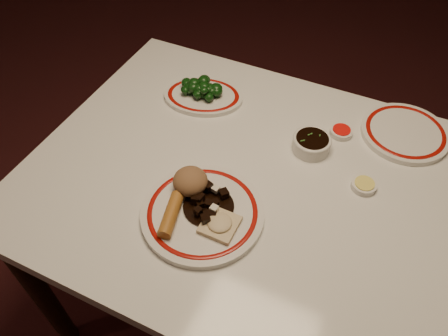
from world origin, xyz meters
TOP-DOWN VIEW (x-y plane):
  - ground at (0.00, 0.00)m, footprint 7.00×7.00m
  - dining_table at (0.00, 0.00)m, footprint 1.20×0.90m
  - main_plate at (-0.08, -0.16)m, footprint 0.35×0.35m
  - rice_mound at (-0.14, -0.11)m, footprint 0.09×0.09m
  - spring_roll at (-0.14, -0.21)m, footprint 0.06×0.12m
  - fried_wonton at (-0.02, -0.18)m, footprint 0.08×0.08m
  - stirfry_heap at (-0.07, -0.15)m, footprint 0.12×0.12m
  - broccoli_plate at (-0.28, 0.23)m, footprint 0.28×0.26m
  - broccoli_pile at (-0.28, 0.23)m, footprint 0.14×0.10m
  - soy_bowl at (0.08, 0.16)m, footprint 0.10×0.10m
  - sweet_sour_dish at (0.14, 0.26)m, footprint 0.06×0.06m
  - mustard_dish at (0.25, 0.09)m, footprint 0.06×0.06m
  - far_plate at (0.31, 0.33)m, footprint 0.29×0.29m

SIDE VIEW (x-z plane):
  - ground at x=0.00m, z-range 0.00..0.00m
  - dining_table at x=0.00m, z-range 0.28..1.03m
  - sweet_sour_dish at x=0.14m, z-range 0.75..0.77m
  - mustard_dish at x=0.25m, z-range 0.75..0.77m
  - broccoli_plate at x=-0.28m, z-range 0.75..0.77m
  - far_plate at x=0.31m, z-range 0.75..0.77m
  - main_plate at x=-0.08m, z-range 0.75..0.77m
  - soy_bowl at x=0.08m, z-range 0.75..0.79m
  - fried_wonton at x=-0.02m, z-range 0.77..0.79m
  - stirfry_heap at x=-0.07m, z-range 0.76..0.79m
  - spring_roll at x=-0.14m, z-range 0.77..0.80m
  - broccoli_pile at x=-0.28m, z-range 0.76..0.82m
  - rice_mound at x=-0.14m, z-range 0.77..0.83m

